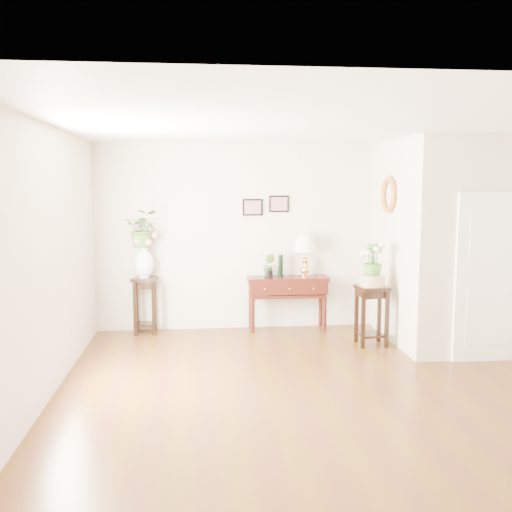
{
  "coord_description": "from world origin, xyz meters",
  "views": [
    {
      "loc": [
        -1.47,
        -5.81,
        2.18
      ],
      "look_at": [
        -0.75,
        1.3,
        1.29
      ],
      "focal_mm": 40.0,
      "sensor_mm": 36.0,
      "label": 1
    }
  ],
  "objects": [
    {
      "name": "ceramic_bowl",
      "position": [
        0.87,
        1.61,
        0.9
      ],
      "size": [
        0.37,
        0.37,
        0.15
      ],
      "primitive_type": "cylinder",
      "rotation": [
        0.0,
        0.0,
        -0.09
      ],
      "color": "#C5B68B",
      "rests_on": "plant_stand_b"
    },
    {
      "name": "potted_plant",
      "position": [
        -0.42,
        2.57,
        0.98
      ],
      "size": [
        0.23,
        0.21,
        0.34
      ],
      "primitive_type": "imported",
      "rotation": [
        0.0,
        0.0,
        -0.41
      ],
      "color": "#40782B",
      "rests_on": "console_table"
    },
    {
      "name": "ceiling",
      "position": [
        0.0,
        0.0,
        2.8
      ],
      "size": [
        6.0,
        5.5,
        0.02
      ],
      "primitive_type": "cube",
      "color": "white",
      "rests_on": "ground"
    },
    {
      "name": "wall_left",
      "position": [
        -3.0,
        0.0,
        1.4
      ],
      "size": [
        0.02,
        5.5,
        2.8
      ],
      "primitive_type": "cube",
      "color": "beige",
      "rests_on": "ground"
    },
    {
      "name": "wall_ornament",
      "position": [
        1.16,
        1.9,
        2.05
      ],
      "size": [
        0.07,
        0.51,
        0.51
      ],
      "primitive_type": "torus",
      "rotation": [
        0.0,
        1.57,
        0.0
      ],
      "color": "#CC7731",
      "rests_on": "partition"
    },
    {
      "name": "door",
      "position": [
        2.1,
        0.78,
        1.05
      ],
      "size": [
        0.9,
        0.05,
        2.1
      ],
      "primitive_type": "cube",
      "color": "white",
      "rests_on": "floor"
    },
    {
      "name": "wall_back",
      "position": [
        0.0,
        2.75,
        1.4
      ],
      "size": [
        6.0,
        0.02,
        2.8
      ],
      "primitive_type": "cube",
      "color": "beige",
      "rests_on": "ground"
    },
    {
      "name": "plant_stand_b",
      "position": [
        0.87,
        1.61,
        0.41
      ],
      "size": [
        0.43,
        0.43,
        0.82
      ],
      "primitive_type": "cube",
      "rotation": [
        0.0,
        0.0,
        0.11
      ],
      "color": "black",
      "rests_on": "floor"
    },
    {
      "name": "wall_front",
      "position": [
        0.0,
        -2.75,
        1.4
      ],
      "size": [
        6.0,
        0.02,
        2.8
      ],
      "primitive_type": "cube",
      "color": "beige",
      "rests_on": "ground"
    },
    {
      "name": "console_table",
      "position": [
        -0.14,
        2.57,
        0.4
      ],
      "size": [
        1.22,
        0.42,
        0.81
      ],
      "primitive_type": "cube",
      "rotation": [
        0.0,
        0.0,
        -0.01
      ],
      "color": "black",
      "rests_on": "floor"
    },
    {
      "name": "art_print_right",
      "position": [
        -0.25,
        2.73,
        1.9
      ],
      "size": [
        0.3,
        0.02,
        0.25
      ],
      "primitive_type": "cube",
      "color": "black",
      "rests_on": "wall_back"
    },
    {
      "name": "green_vase",
      "position": [
        -0.25,
        2.57,
        0.98
      ],
      "size": [
        0.07,
        0.07,
        0.34
      ],
      "primitive_type": "cylinder",
      "rotation": [
        0.0,
        0.0,
        -0.06
      ],
      "color": "black",
      "rests_on": "console_table"
    },
    {
      "name": "plant_stand_a",
      "position": [
        -2.26,
        2.55,
        0.42
      ],
      "size": [
        0.38,
        0.38,
        0.84
      ],
      "primitive_type": "cube",
      "rotation": [
        0.0,
        0.0,
        -0.19
      ],
      "color": "black",
      "rests_on": "floor"
    },
    {
      "name": "narcissus",
      "position": [
        0.87,
        1.61,
        1.17
      ],
      "size": [
        0.34,
        0.34,
        0.46
      ],
      "primitive_type": "imported",
      "rotation": [
        0.0,
        0.0,
        -0.4
      ],
      "color": "#40782B",
      "rests_on": "ceramic_bowl"
    },
    {
      "name": "partition",
      "position": [
        2.1,
        1.77,
        1.4
      ],
      "size": [
        1.8,
        1.95,
        2.8
      ],
      "primitive_type": "cube",
      "color": "beige",
      "rests_on": "floor"
    },
    {
      "name": "floor",
      "position": [
        0.0,
        0.0,
        0.0
      ],
      "size": [
        6.0,
        5.5,
        0.02
      ],
      "primitive_type": "cube",
      "color": "#552C17",
      "rests_on": "ground"
    },
    {
      "name": "lily_arrangement",
      "position": [
        -2.26,
        2.55,
        1.51
      ],
      "size": [
        0.5,
        0.43,
        0.55
      ],
      "primitive_type": "imported",
      "rotation": [
        0.0,
        0.0,
        0.0
      ],
      "color": "#40782B",
      "rests_on": "porcelain_vase"
    },
    {
      "name": "art_print_left",
      "position": [
        -0.65,
        2.73,
        1.85
      ],
      "size": [
        0.3,
        0.02,
        0.25
      ],
      "primitive_type": "cube",
      "color": "black",
      "rests_on": "wall_back"
    },
    {
      "name": "porcelain_vase",
      "position": [
        -2.26,
        2.55,
        1.06
      ],
      "size": [
        0.38,
        0.38,
        0.5
      ],
      "primitive_type": null,
      "rotation": [
        0.0,
        0.0,
        -0.4
      ],
      "color": "white",
      "rests_on": "plant_stand_a"
    },
    {
      "name": "table_lamp",
      "position": [
        0.13,
        2.57,
        1.16
      ],
      "size": [
        0.48,
        0.48,
        0.66
      ],
      "primitive_type": "cube",
      "rotation": [
        0.0,
        0.0,
        -0.34
      ],
      "color": "#E4A55A",
      "rests_on": "console_table"
    }
  ]
}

